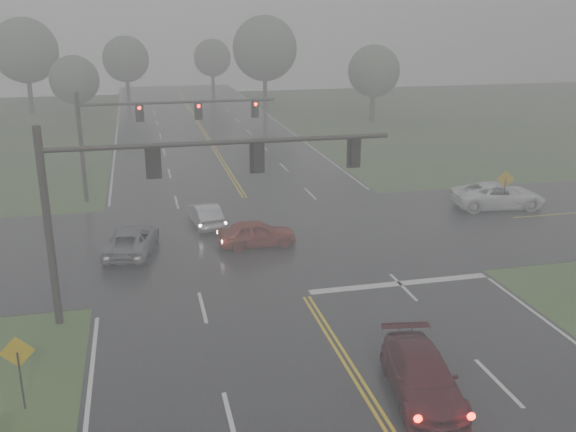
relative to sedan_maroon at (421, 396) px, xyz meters
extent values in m
cube|color=black|center=(-1.66, 14.11, 0.00)|extent=(18.00, 160.00, 0.02)
cube|color=black|center=(-1.66, 16.11, 0.00)|extent=(120.00, 14.00, 0.02)
cube|color=silver|center=(2.84, 8.51, 0.00)|extent=(8.50, 0.50, 0.01)
imported|color=#400B13|center=(0.00, 0.00, 0.00)|extent=(2.75, 5.17, 1.43)
imported|color=maroon|center=(-2.59, 14.87, 0.00)|extent=(4.17, 1.76, 1.41)
imported|color=#ACAEB4|center=(-4.83, 18.97, 0.00)|extent=(1.82, 4.08, 1.30)
imported|color=slate|center=(-9.00, 15.33, 0.00)|extent=(3.15, 5.22, 1.35)
imported|color=white|center=(13.50, 18.26, 0.00)|extent=(6.04, 3.36, 1.60)
cylinder|color=black|center=(-11.86, 8.10, 3.95)|extent=(0.31, 0.31, 7.90)
cylinder|color=black|center=(-11.86, 8.10, 7.02)|extent=(0.20, 0.20, 0.88)
cylinder|color=black|center=(-5.08, 8.10, 6.97)|extent=(13.57, 0.20, 0.20)
cube|color=black|center=(-7.79, 8.10, 6.31)|extent=(0.37, 0.31, 1.15)
cube|color=black|center=(-7.79, 8.27, 6.31)|extent=(0.60, 0.03, 1.37)
cube|color=black|center=(-3.72, 8.10, 6.31)|extent=(0.37, 0.31, 1.15)
cube|color=black|center=(-3.72, 8.27, 6.31)|extent=(0.60, 0.03, 1.37)
cube|color=black|center=(0.35, 8.10, 6.31)|extent=(0.37, 0.31, 1.15)
cube|color=black|center=(0.35, 8.27, 6.31)|extent=(0.60, 0.03, 1.37)
cylinder|color=black|center=(-11.86, 25.70, 3.55)|extent=(0.28, 0.28, 7.10)
cylinder|color=black|center=(-11.86, 25.70, 6.31)|extent=(0.18, 0.18, 0.79)
cylinder|color=black|center=(-5.59, 25.70, 6.26)|extent=(12.55, 0.18, 0.18)
cube|color=black|center=(-8.10, 25.70, 5.67)|extent=(0.34, 0.28, 1.04)
cube|color=black|center=(-8.10, 25.86, 5.67)|extent=(0.54, 0.03, 1.23)
cylinder|color=#FF0C05|center=(-8.10, 25.55, 5.99)|extent=(0.22, 0.06, 0.22)
cube|color=black|center=(-4.34, 25.70, 5.67)|extent=(0.34, 0.28, 1.04)
cube|color=black|center=(-4.34, 25.86, 5.67)|extent=(0.54, 0.03, 1.23)
cylinder|color=#FF0C05|center=(-4.34, 25.55, 5.99)|extent=(0.22, 0.06, 0.22)
cube|color=black|center=(-0.57, 25.70, 5.67)|extent=(0.34, 0.28, 1.04)
cube|color=black|center=(-0.57, 25.86, 5.67)|extent=(0.54, 0.03, 1.23)
cylinder|color=#FF0C05|center=(-0.57, 25.55, 5.99)|extent=(0.22, 0.06, 0.22)
cylinder|color=black|center=(-12.32, 2.21, 0.99)|extent=(0.07, 0.07, 1.97)
cube|color=#C69D0B|center=(-12.32, 2.24, 1.97)|extent=(1.04, 0.07, 1.04)
cylinder|color=black|center=(13.40, 17.45, 1.04)|extent=(0.07, 0.07, 2.08)
cube|color=#C69D0B|center=(13.40, 17.48, 2.08)|extent=(1.08, 0.29, 1.09)
cylinder|color=#332721|center=(-14.46, 55.72, 1.45)|extent=(0.51, 0.51, 2.90)
sphere|color=#3B4F35|center=(-14.46, 55.72, 4.99)|extent=(5.15, 5.15, 5.15)
cylinder|color=#332721|center=(7.42, 62.46, 2.21)|extent=(0.55, 0.55, 4.42)
sphere|color=#3B4F35|center=(7.42, 62.46, 7.61)|extent=(7.85, 7.85, 7.85)
cylinder|color=#332721|center=(-9.20, 73.37, 1.71)|extent=(0.52, 0.52, 3.42)
sphere|color=#3B4F35|center=(-9.20, 73.37, 5.88)|extent=(6.07, 6.07, 6.07)
cylinder|color=#332721|center=(17.72, 52.14, 1.62)|extent=(0.57, 0.57, 3.24)
sphere|color=#3B4F35|center=(17.72, 52.14, 5.58)|extent=(5.76, 5.76, 5.76)
cylinder|color=#332721|center=(-20.71, 67.22, 2.17)|extent=(0.59, 0.59, 4.34)
sphere|color=#3B4F35|center=(-20.71, 67.22, 7.47)|extent=(7.72, 7.72, 7.72)
cylinder|color=#332721|center=(3.20, 81.22, 1.56)|extent=(0.54, 0.54, 3.11)
sphere|color=#3B4F35|center=(3.20, 81.22, 5.36)|extent=(5.54, 5.54, 5.54)
camera|label=1|loc=(-8.28, -16.45, 11.81)|focal=40.00mm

